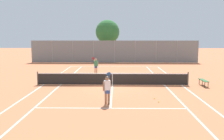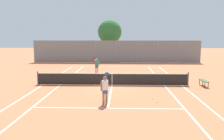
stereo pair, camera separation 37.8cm
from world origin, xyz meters
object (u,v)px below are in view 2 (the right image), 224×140
(loose_tennis_ball_3, at_px, (174,86))
(loose_tennis_ball_4, at_px, (153,99))
(courtside_bench, at_px, (204,81))
(player_near_side, at_px, (105,88))
(player_far_left, at_px, (97,65))
(tennis_net, at_px, (112,79))
(loose_tennis_ball_5, at_px, (157,102))
(tree_behind_left, at_px, (110,33))
(loose_tennis_ball_1, at_px, (133,67))
(loose_tennis_ball_2, at_px, (133,80))
(loose_tennis_ball_0, at_px, (103,76))

(loose_tennis_ball_3, xyz_separation_m, loose_tennis_ball_4, (-2.18, -4.07, 0.00))
(courtside_bench, bearing_deg, loose_tennis_ball_3, -177.44)
(player_near_side, distance_m, player_far_left, 11.44)
(loose_tennis_ball_4, relative_size, courtside_bench, 0.04)
(tennis_net, height_order, loose_tennis_ball_5, tennis_net)
(loose_tennis_ball_5, xyz_separation_m, tree_behind_left, (-3.93, 25.57, 4.33))
(loose_tennis_ball_1, height_order, loose_tennis_ball_4, same)
(loose_tennis_ball_3, height_order, tree_behind_left, tree_behind_left)
(loose_tennis_ball_5, bearing_deg, tennis_net, 118.53)
(tennis_net, bearing_deg, loose_tennis_ball_4, -58.55)
(tennis_net, relative_size, loose_tennis_ball_1, 181.82)
(loose_tennis_ball_2, height_order, loose_tennis_ball_4, same)
(loose_tennis_ball_1, bearing_deg, tennis_net, -101.25)
(tennis_net, distance_m, loose_tennis_ball_1, 11.18)
(player_near_side, height_order, loose_tennis_ball_4, player_near_side)
(loose_tennis_ball_5, bearing_deg, courtside_bench, 48.99)
(player_near_side, bearing_deg, courtside_bench, 36.15)
(player_far_left, distance_m, tree_behind_left, 15.04)
(loose_tennis_ball_2, relative_size, loose_tennis_ball_5, 1.00)
(loose_tennis_ball_2, relative_size, courtside_bench, 0.04)
(player_far_left, xyz_separation_m, loose_tennis_ball_2, (3.59, -3.78, -0.89))
(courtside_bench, distance_m, tree_behind_left, 22.55)
(loose_tennis_ball_0, distance_m, loose_tennis_ball_2, 3.73)
(loose_tennis_ball_0, distance_m, loose_tennis_ball_1, 7.31)
(loose_tennis_ball_4, bearing_deg, player_far_left, 113.75)
(tree_behind_left, bearing_deg, player_near_side, -87.95)
(tennis_net, xyz_separation_m, loose_tennis_ball_0, (-1.07, 4.40, -0.48))
(player_far_left, relative_size, loose_tennis_ball_4, 26.88)
(loose_tennis_ball_1, xyz_separation_m, loose_tennis_ball_5, (0.62, -16.11, 0.00))
(courtside_bench, bearing_deg, player_far_left, 146.15)
(loose_tennis_ball_5, relative_size, tree_behind_left, 0.01)
(courtside_bench, bearing_deg, loose_tennis_ball_4, -136.84)
(loose_tennis_ball_1, xyz_separation_m, loose_tennis_ball_3, (2.67, -11.25, 0.00))
(tennis_net, bearing_deg, tree_behind_left, 93.17)
(player_far_left, height_order, loose_tennis_ball_5, player_far_left)
(tennis_net, bearing_deg, loose_tennis_ball_0, 103.62)
(loose_tennis_ball_2, distance_m, loose_tennis_ball_3, 3.83)
(player_near_side, height_order, loose_tennis_ball_0, player_near_side)
(loose_tennis_ball_4, bearing_deg, loose_tennis_ball_2, 97.85)
(loose_tennis_ball_0, distance_m, loose_tennis_ball_3, 7.56)
(player_far_left, xyz_separation_m, loose_tennis_ball_1, (3.97, 5.17, -0.89))
(loose_tennis_ball_3, bearing_deg, loose_tennis_ball_5, -112.87)
(loose_tennis_ball_0, relative_size, loose_tennis_ball_1, 1.00)
(loose_tennis_ball_2, distance_m, loose_tennis_ball_5, 7.23)
(tennis_net, height_order, player_far_left, player_far_left)
(tennis_net, xyz_separation_m, loose_tennis_ball_4, (2.67, -4.37, -0.48))
(courtside_bench, bearing_deg, loose_tennis_ball_5, -131.01)
(loose_tennis_ball_1, xyz_separation_m, tree_behind_left, (-3.31, 9.46, 4.33))
(loose_tennis_ball_2, bearing_deg, loose_tennis_ball_5, -81.96)
(loose_tennis_ball_1, height_order, tree_behind_left, tree_behind_left)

